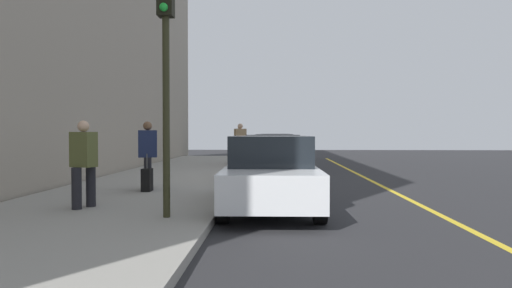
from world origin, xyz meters
TOP-DOWN VIEW (x-y plane):
  - ground_plane at (0.00, 0.00)m, footprint 56.00×56.00m
  - sidewalk at (0.00, -3.30)m, footprint 28.00×4.60m
  - lane_stripe_centre at (0.00, 3.20)m, footprint 28.00×0.14m
  - snow_bank_curb at (-2.08, -0.70)m, footprint 7.62×0.56m
  - parked_car_green at (-12.46, 0.12)m, footprint 4.77×1.98m
  - parked_car_maroon at (-5.97, 0.04)m, footprint 4.27×1.94m
  - parked_car_charcoal at (0.04, 0.01)m, footprint 4.19×1.99m
  - parked_car_white at (5.29, -0.05)m, footprint 4.39×1.95m
  - pedestrian_navy_coat at (3.04, -3.19)m, footprint 0.55×0.52m
  - pedestrian_tan_coat at (-6.66, -1.53)m, footprint 0.57×0.58m
  - pedestrian_burgundy_coat at (-8.16, -1.67)m, footprint 0.54×0.53m
  - pedestrian_olive_coat at (6.07, -3.59)m, footprint 0.52×0.52m
  - traffic_light_pole at (6.99, -1.80)m, footprint 0.35×0.26m
  - rolling_suitcase at (3.51, -3.08)m, footprint 0.34×0.22m

SIDE VIEW (x-z plane):
  - ground_plane at x=0.00m, z-range 0.00..0.00m
  - lane_stripe_centre at x=0.00m, z-range 0.00..0.01m
  - sidewalk at x=0.00m, z-range 0.00..0.15m
  - snow_bank_curb at x=-2.08m, z-range 0.00..0.22m
  - rolling_suitcase at x=3.51m, z-range -0.03..0.89m
  - parked_car_charcoal at x=0.04m, z-range 0.00..1.51m
  - parked_car_maroon at x=-5.97m, z-range 0.00..1.51m
  - parked_car_white at x=5.29m, z-range 0.00..1.51m
  - parked_car_green at x=-12.46m, z-range 0.00..1.52m
  - pedestrian_olive_coat at x=6.07m, z-range 0.21..1.87m
  - pedestrian_burgundy_coat at x=-8.16m, z-range 0.21..1.91m
  - pedestrian_navy_coat at x=3.04m, z-range 0.21..1.92m
  - pedestrian_tan_coat at x=-6.66m, z-range 0.21..2.06m
  - traffic_light_pole at x=6.99m, z-range 0.89..4.96m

